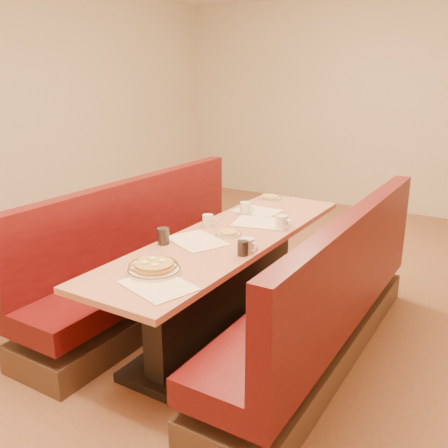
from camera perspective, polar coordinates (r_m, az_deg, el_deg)
The scene contains 19 objects.
ground at distance 3.83m, azimuth 0.51°, elevation -11.99°, with size 8.00×8.00×0.00m, color #9E6647.
room_envelope at distance 3.34m, azimuth 0.60°, elevation 18.30°, with size 6.04×8.04×2.82m.
diner_table at distance 3.66m, azimuth 0.53°, elevation -6.87°, with size 0.70×2.50×0.75m.
booth_left at distance 4.06m, azimuth -8.40°, elevation -4.77°, with size 0.55×2.50×1.05m.
booth_right at distance 3.39m, azimuth 11.37°, elevation -9.59°, with size 0.55×2.50×1.05m.
placemat_near_left at distance 3.40m, azimuth -3.15°, elevation -1.92°, with size 0.39×0.30×0.00m, color #F6E6C1.
placemat_near_right at distance 2.74m, azimuth -7.51°, elevation -6.96°, with size 0.39×0.29×0.00m, color #F6E6C1.
placemat_far_left at distance 4.13m, azimuth 3.82°, elevation 1.52°, with size 0.36×0.27×0.00m, color #F6E6C1.
placemat_far_right at distance 3.81m, azimuth 4.27°, elevation 0.18°, with size 0.40×0.30×0.00m, color #F6E6C1.
pancake_plate at distance 2.91m, azimuth -7.98°, elevation -5.05°, with size 0.32×0.32×0.07m.
eggs_plate at distance 2.97m, azimuth -8.17°, elevation -4.70°, with size 0.30×0.30×0.06m.
extra_plate_mid at distance 3.53m, azimuth 0.50°, elevation -1.06°, with size 0.18×0.18×0.04m.
extra_plate_far at distance 4.51m, azimuth 5.29°, elevation 2.99°, with size 0.21×0.21×0.04m.
coffee_mug_a at distance 3.18m, azimuth 2.74°, elevation -2.45°, with size 0.12×0.09×0.09m.
coffee_mug_b at distance 3.72m, azimuth -1.80°, elevation 0.44°, with size 0.11×0.08×0.09m.
coffee_mug_c at distance 3.68m, azimuth 6.66°, elevation 0.24°, with size 0.13×0.09×0.10m.
coffee_mug_d at distance 4.04m, azimuth 2.50°, elevation 1.86°, with size 0.13×0.09×0.10m.
soda_tumbler_near at distance 3.36m, azimuth -6.97°, elevation -1.38°, with size 0.08×0.08×0.11m.
soda_tumbler_mid at distance 3.13m, azimuth 2.16°, elevation -2.77°, with size 0.07×0.07×0.10m.
Camera 1 is at (1.72, -2.87, 1.87)m, focal length 40.00 mm.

